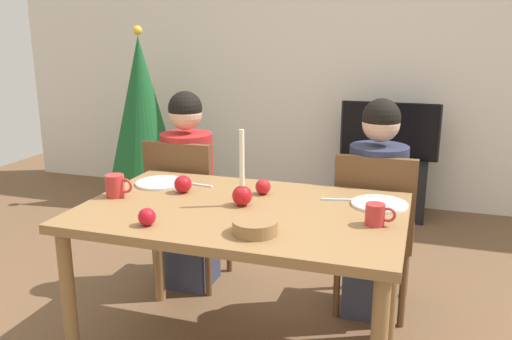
{
  "coord_description": "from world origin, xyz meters",
  "views": [
    {
      "loc": [
        0.74,
        -2.06,
        1.5
      ],
      "look_at": [
        0.0,
        0.2,
        0.87
      ],
      "focal_mm": 37.1,
      "sensor_mm": 36.0,
      "label": 1
    }
  ],
  "objects_px": {
    "tv_stand": "(386,186)",
    "person_left_child": "(188,194)",
    "plate_left": "(161,183)",
    "plate_right": "(379,204)",
    "apple_by_right_mug": "(263,187)",
    "apple_near_candle": "(147,217)",
    "person_right_child": "(376,213)",
    "christmas_tree": "(142,113)",
    "apple_by_left_plate": "(183,184)",
    "candle_centerpiece": "(242,190)",
    "bowl_walnuts": "(255,227)",
    "tv": "(390,131)",
    "chair_left": "(186,205)",
    "dining_table": "(242,226)",
    "mug_right": "(376,215)",
    "mug_left": "(116,186)",
    "chair_right": "(374,225)"
  },
  "relations": [
    {
      "from": "dining_table",
      "to": "apple_by_right_mug",
      "type": "xyz_separation_m",
      "value": [
        0.03,
        0.22,
        0.12
      ]
    },
    {
      "from": "christmas_tree",
      "to": "bowl_walnuts",
      "type": "relative_size",
      "value": 8.83
    },
    {
      "from": "tv",
      "to": "apple_by_right_mug",
      "type": "height_order",
      "value": "tv"
    },
    {
      "from": "chair_right",
      "to": "mug_right",
      "type": "height_order",
      "value": "chair_right"
    },
    {
      "from": "mug_left",
      "to": "apple_by_right_mug",
      "type": "xyz_separation_m",
      "value": [
        0.64,
        0.25,
        -0.02
      ]
    },
    {
      "from": "dining_table",
      "to": "person_left_child",
      "type": "relative_size",
      "value": 1.19
    },
    {
      "from": "dining_table",
      "to": "chair_left",
      "type": "relative_size",
      "value": 1.56
    },
    {
      "from": "candle_centerpiece",
      "to": "bowl_walnuts",
      "type": "distance_m",
      "value": 0.34
    },
    {
      "from": "person_right_child",
      "to": "chair_left",
      "type": "bearing_deg",
      "value": -178.29
    },
    {
      "from": "apple_by_right_mug",
      "to": "chair_left",
      "type": "bearing_deg",
      "value": 146.63
    },
    {
      "from": "christmas_tree",
      "to": "apple_by_left_plate",
      "type": "relative_size",
      "value": 18.31
    },
    {
      "from": "plate_right",
      "to": "mug_right",
      "type": "distance_m",
      "value": 0.26
    },
    {
      "from": "dining_table",
      "to": "apple_by_left_plate",
      "type": "height_order",
      "value": "apple_by_left_plate"
    },
    {
      "from": "dining_table",
      "to": "mug_right",
      "type": "bearing_deg",
      "value": -3.74
    },
    {
      "from": "plate_left",
      "to": "mug_left",
      "type": "relative_size",
      "value": 1.89
    },
    {
      "from": "person_right_child",
      "to": "tv_stand",
      "type": "height_order",
      "value": "person_right_child"
    },
    {
      "from": "christmas_tree",
      "to": "plate_right",
      "type": "height_order",
      "value": "christmas_tree"
    },
    {
      "from": "dining_table",
      "to": "mug_left",
      "type": "relative_size",
      "value": 10.47
    },
    {
      "from": "dining_table",
      "to": "person_right_child",
      "type": "xyz_separation_m",
      "value": [
        0.52,
        0.64,
        -0.1
      ]
    },
    {
      "from": "plate_left",
      "to": "mug_left",
      "type": "distance_m",
      "value": 0.27
    },
    {
      "from": "plate_left",
      "to": "plate_right",
      "type": "relative_size",
      "value": 1.02
    },
    {
      "from": "tv_stand",
      "to": "person_left_child",
      "type": "bearing_deg",
      "value": -121.66
    },
    {
      "from": "apple_by_right_mug",
      "to": "tv",
      "type": "bearing_deg",
      "value": 78.31
    },
    {
      "from": "person_right_child",
      "to": "christmas_tree",
      "type": "relative_size",
      "value": 0.76
    },
    {
      "from": "tv_stand",
      "to": "candle_centerpiece",
      "type": "xyz_separation_m",
      "value": [
        -0.47,
        -2.27,
        0.58
      ]
    },
    {
      "from": "person_right_child",
      "to": "plate_right",
      "type": "height_order",
      "value": "person_right_child"
    },
    {
      "from": "tv",
      "to": "mug_right",
      "type": "height_order",
      "value": "tv"
    },
    {
      "from": "mug_right",
      "to": "dining_table",
      "type": "bearing_deg",
      "value": 176.26
    },
    {
      "from": "person_left_child",
      "to": "chair_left",
      "type": "bearing_deg",
      "value": -90.0
    },
    {
      "from": "chair_left",
      "to": "tv_stand",
      "type": "relative_size",
      "value": 1.41
    },
    {
      "from": "chair_right",
      "to": "mug_left",
      "type": "height_order",
      "value": "chair_right"
    },
    {
      "from": "chair_left",
      "to": "bowl_walnuts",
      "type": "bearing_deg",
      "value": -50.93
    },
    {
      "from": "apple_near_candle",
      "to": "apple_by_right_mug",
      "type": "xyz_separation_m",
      "value": [
        0.31,
        0.54,
        0.0
      ]
    },
    {
      "from": "plate_right",
      "to": "mug_right",
      "type": "bearing_deg",
      "value": -88.25
    },
    {
      "from": "tv",
      "to": "apple_near_candle",
      "type": "distance_m",
      "value": 2.73
    },
    {
      "from": "mug_right",
      "to": "plate_left",
      "type": "bearing_deg",
      "value": 166.59
    },
    {
      "from": "mug_right",
      "to": "apple_by_left_plate",
      "type": "xyz_separation_m",
      "value": [
        -0.92,
        0.16,
        -0.0
      ]
    },
    {
      "from": "person_left_child",
      "to": "plate_left",
      "type": "height_order",
      "value": "person_left_child"
    },
    {
      "from": "person_left_child",
      "to": "plate_left",
      "type": "bearing_deg",
      "value": -82.74
    },
    {
      "from": "tv",
      "to": "person_left_child",
      "type": "bearing_deg",
      "value": -121.65
    },
    {
      "from": "christmas_tree",
      "to": "mug_left",
      "type": "relative_size",
      "value": 11.53
    },
    {
      "from": "plate_left",
      "to": "apple_near_candle",
      "type": "distance_m",
      "value": 0.59
    },
    {
      "from": "bowl_walnuts",
      "to": "apple_near_candle",
      "type": "height_order",
      "value": "apple_near_candle"
    },
    {
      "from": "christmas_tree",
      "to": "plate_left",
      "type": "bearing_deg",
      "value": -57.69
    },
    {
      "from": "chair_left",
      "to": "apple_by_left_plate",
      "type": "xyz_separation_m",
      "value": [
        0.22,
        -0.48,
        0.28
      ]
    },
    {
      "from": "plate_right",
      "to": "apple_by_right_mug",
      "type": "relative_size",
      "value": 3.4
    },
    {
      "from": "person_left_child",
      "to": "mug_left",
      "type": "distance_m",
      "value": 0.71
    },
    {
      "from": "mug_left",
      "to": "apple_by_right_mug",
      "type": "bearing_deg",
      "value": 21.2
    },
    {
      "from": "person_right_child",
      "to": "plate_left",
      "type": "distance_m",
      "value": 1.13
    },
    {
      "from": "plate_left",
      "to": "apple_by_left_plate",
      "type": "relative_size",
      "value": 3.01
    }
  ]
}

